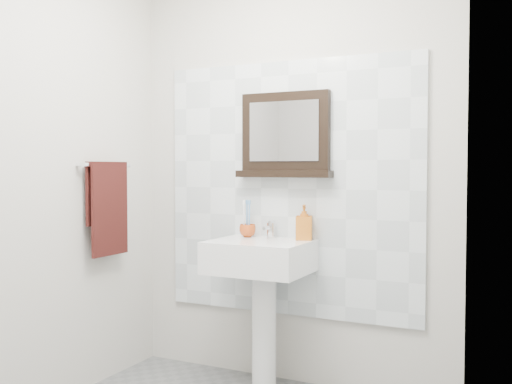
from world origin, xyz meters
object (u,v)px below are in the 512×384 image
pedestal_sink (261,273)px  toothbrush_cup (248,231)px  soap_dispenser (304,222)px  hand_towel (108,201)px  framed_mirror (285,137)px

pedestal_sink → toothbrush_cup: (-0.15, 0.12, 0.22)m
soap_dispenser → hand_towel: 1.16m
toothbrush_cup → framed_mirror: bearing=16.7°
framed_mirror → hand_towel: (-0.93, -0.47, -0.37)m
framed_mirror → hand_towel: bearing=-153.0°
toothbrush_cup → soap_dispenser: size_ratio=0.48×
toothbrush_cup → hand_towel: bearing=-150.2°
pedestal_sink → hand_towel: bearing=-161.5°
toothbrush_cup → soap_dispenser: soap_dispenser is taller
pedestal_sink → toothbrush_cup: pedestal_sink is taller
pedestal_sink → hand_towel: hand_towel is taller
pedestal_sink → hand_towel: size_ratio=1.75×
soap_dispenser → toothbrush_cup: bearing=165.9°
framed_mirror → toothbrush_cup: bearing=-163.3°
pedestal_sink → soap_dispenser: size_ratio=4.75×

